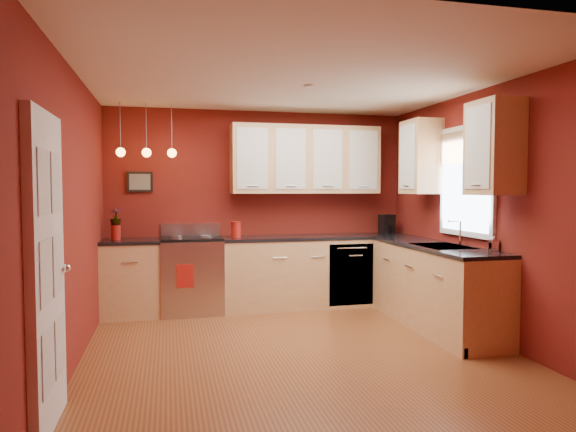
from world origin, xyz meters
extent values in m
plane|color=brown|center=(0.00, 0.00, 0.00)|extent=(4.20, 4.20, 0.00)
cube|color=white|center=(0.00, 0.00, 2.60)|extent=(4.00, 4.20, 0.02)
cube|color=maroon|center=(0.00, 2.10, 1.30)|extent=(4.00, 0.02, 2.60)
cube|color=maroon|center=(0.00, -2.10, 1.30)|extent=(4.00, 0.02, 2.60)
cube|color=maroon|center=(-2.00, 0.00, 1.30)|extent=(0.02, 4.20, 2.60)
cube|color=maroon|center=(2.00, 0.00, 1.30)|extent=(0.02, 4.20, 2.60)
cube|color=#E2AC79|center=(-1.65, 1.80, 0.45)|extent=(0.70, 0.60, 0.90)
cube|color=#E2AC79|center=(0.73, 1.80, 0.45)|extent=(2.54, 0.60, 0.90)
cube|color=#E2AC79|center=(1.70, 0.45, 0.45)|extent=(0.60, 2.10, 0.90)
cube|color=black|center=(-1.65, 1.80, 0.92)|extent=(0.70, 0.62, 0.04)
cube|color=black|center=(0.73, 1.80, 0.92)|extent=(2.54, 0.62, 0.04)
cube|color=black|center=(1.70, 0.45, 0.92)|extent=(0.62, 2.10, 0.04)
cube|color=#B8B8BC|center=(-0.92, 1.80, 0.46)|extent=(0.76, 0.64, 0.92)
cube|color=black|center=(-0.92, 1.50, 0.48)|extent=(0.55, 0.02, 0.32)
cylinder|color=#B8B8BC|center=(-0.92, 1.49, 0.72)|extent=(0.60, 0.02, 0.02)
cube|color=black|center=(-0.92, 1.80, 0.94)|extent=(0.76, 0.60, 0.03)
cylinder|color=gray|center=(-1.10, 1.66, 0.95)|extent=(0.16, 0.16, 0.01)
cylinder|color=gray|center=(-0.74, 1.66, 0.95)|extent=(0.16, 0.16, 0.01)
cylinder|color=gray|center=(-1.10, 1.94, 0.95)|extent=(0.16, 0.16, 0.01)
cylinder|color=gray|center=(-0.74, 1.94, 0.95)|extent=(0.16, 0.16, 0.01)
cube|color=#B8B8BC|center=(-0.92, 2.10, 1.03)|extent=(0.76, 0.04, 0.16)
cube|color=#B8B8BC|center=(1.10, 1.51, 0.45)|extent=(0.60, 0.02, 0.80)
cube|color=gray|center=(1.70, 0.30, 0.92)|extent=(0.50, 0.70, 0.05)
cube|color=black|center=(1.70, 0.47, 0.91)|extent=(0.42, 0.30, 0.02)
cube|color=black|center=(1.70, 0.13, 0.91)|extent=(0.42, 0.30, 0.02)
cylinder|color=white|center=(1.92, 0.30, 1.08)|extent=(0.02, 0.02, 0.28)
cylinder|color=white|center=(1.85, 0.30, 1.21)|extent=(0.16, 0.02, 0.02)
cube|color=white|center=(1.98, 0.30, 1.65)|extent=(0.04, 1.02, 1.22)
cube|color=white|center=(1.97, 0.30, 1.65)|extent=(0.01, 0.90, 1.10)
cube|color=#96764B|center=(1.95, 0.30, 2.02)|extent=(0.02, 0.96, 0.36)
cube|color=white|center=(-1.97, -1.20, 1.02)|extent=(0.06, 0.82, 2.05)
cube|color=silver|center=(-1.94, -1.38, 1.60)|extent=(0.00, 0.28, 0.40)
cube|color=silver|center=(-1.94, -1.02, 1.60)|extent=(0.00, 0.28, 0.40)
cube|color=silver|center=(-1.94, -1.38, 1.05)|extent=(0.00, 0.28, 0.40)
cube|color=silver|center=(-1.94, -1.02, 1.05)|extent=(0.00, 0.28, 0.40)
cube|color=silver|center=(-1.94, -1.38, 0.50)|extent=(0.00, 0.28, 0.40)
cube|color=silver|center=(-1.94, -1.02, 0.50)|extent=(0.00, 0.28, 0.40)
sphere|color=white|center=(-1.91, -0.87, 1.00)|extent=(0.06, 0.06, 0.06)
cube|color=#E2AC79|center=(0.60, 1.93, 1.95)|extent=(2.00, 0.35, 0.90)
cube|color=#E2AC79|center=(1.82, 0.32, 1.95)|extent=(0.35, 1.95, 0.90)
cube|color=black|center=(-1.55, 2.08, 1.65)|extent=(0.32, 0.03, 0.26)
cylinder|color=gray|center=(-1.75, 1.75, 2.30)|extent=(0.01, 0.01, 0.60)
sphere|color=#FFA53F|center=(-1.75, 1.75, 2.00)|extent=(0.11, 0.11, 0.11)
cylinder|color=gray|center=(-1.45, 1.75, 2.30)|extent=(0.01, 0.01, 0.60)
sphere|color=#FFA53F|center=(-1.45, 1.75, 2.00)|extent=(0.11, 0.11, 0.11)
cylinder|color=gray|center=(-1.15, 1.75, 2.30)|extent=(0.01, 0.01, 0.60)
sphere|color=#FFA53F|center=(-1.15, 1.75, 2.00)|extent=(0.11, 0.11, 0.11)
cylinder|color=#A71811|center=(-0.36, 1.76, 1.04)|extent=(0.13, 0.13, 0.19)
cylinder|color=#A71811|center=(-0.36, 1.76, 1.14)|extent=(0.14, 0.14, 0.02)
cylinder|color=#A71811|center=(-1.83, 1.82, 1.03)|extent=(0.11, 0.11, 0.18)
imported|color=#A71811|center=(-1.83, 1.82, 1.22)|extent=(0.17, 0.17, 0.23)
cube|color=black|center=(1.74, 1.84, 1.07)|extent=(0.21, 0.19, 0.27)
cylinder|color=black|center=(1.74, 1.79, 1.00)|extent=(0.12, 0.12, 0.12)
imported|color=white|center=(1.95, -0.25, 1.02)|extent=(0.09, 0.09, 0.17)
cube|color=#A71811|center=(-1.01, 1.47, 0.52)|extent=(0.21, 0.01, 0.28)
camera|label=1|loc=(-1.21, -4.73, 1.56)|focal=32.00mm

